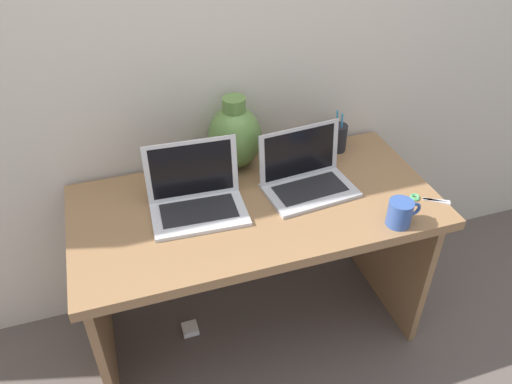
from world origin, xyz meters
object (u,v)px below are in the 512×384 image
object	(u,v)px
green_vase	(235,136)
pen_cup	(338,137)
coffee_mug	(400,213)
laptop_left	(195,192)
power_brick	(190,329)
scissors	(423,198)
laptop_right	(305,172)

from	to	relation	value
green_vase	pen_cup	xyz separation A→B (m)	(0.45, -0.03, -0.07)
green_vase	coffee_mug	world-z (taller)	green_vase
laptop_left	green_vase	size ratio (longest dim) A/B	1.16
power_brick	green_vase	bearing A→B (deg)	34.35
pen_cup	power_brick	distance (m)	1.09
laptop_left	pen_cup	bearing A→B (deg)	16.73
scissors	pen_cup	bearing A→B (deg)	110.48
coffee_mug	power_brick	world-z (taller)	coffee_mug
pen_cup	scissors	world-z (taller)	pen_cup
green_vase	scissors	world-z (taller)	green_vase
scissors	coffee_mug	bearing A→B (deg)	-149.16
laptop_left	power_brick	world-z (taller)	laptop_left
pen_cup	scissors	bearing A→B (deg)	-69.52
coffee_mug	power_brick	size ratio (longest dim) A/B	1.81
coffee_mug	pen_cup	bearing A→B (deg)	89.44
laptop_right	coffee_mug	bearing A→B (deg)	-54.24
laptop_left	laptop_right	size ratio (longest dim) A/B	0.99
laptop_left	scissors	size ratio (longest dim) A/B	2.58
pen_cup	laptop_right	bearing A→B (deg)	-139.33
laptop_left	pen_cup	distance (m)	0.69
power_brick	pen_cup	bearing A→B (deg)	13.28
power_brick	laptop_right	bearing A→B (deg)	-2.99
laptop_right	coffee_mug	size ratio (longest dim) A/B	2.81
laptop_left	laptop_right	world-z (taller)	laptop_left
laptop_right	power_brick	world-z (taller)	laptop_right
coffee_mug	scissors	world-z (taller)	coffee_mug
laptop_right	coffee_mug	world-z (taller)	laptop_right
scissors	green_vase	bearing A→B (deg)	143.54
laptop_left	laptop_right	bearing A→B (deg)	-0.24
pen_cup	scissors	xyz separation A→B (m)	(0.16, -0.42, -0.06)
pen_cup	power_brick	bearing A→B (deg)	-166.72
scissors	power_brick	world-z (taller)	scissors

